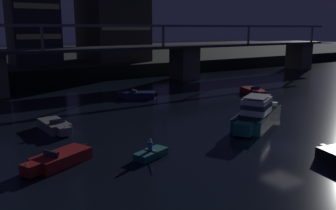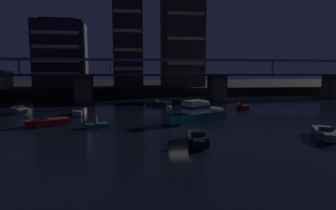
{
  "view_description": "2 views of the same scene",
  "coord_description": "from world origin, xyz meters",
  "views": [
    {
      "loc": [
        -21.19,
        -16.89,
        8.85
      ],
      "look_at": [
        -3.05,
        11.37,
        1.65
      ],
      "focal_mm": 38.44,
      "sensor_mm": 36.0,
      "label": 1
    },
    {
      "loc": [
        -5.52,
        -28.56,
        6.48
      ],
      "look_at": [
        0.55,
        13.84,
        1.27
      ],
      "focal_mm": 29.23,
      "sensor_mm": 36.0,
      "label": 2
    }
  ],
  "objects": [
    {
      "name": "speedboat_near_center",
      "position": [
        0.66,
        -4.77,
        0.41
      ],
      "size": [
        2.54,
        5.22,
        1.16
      ],
      "color": "black",
      "rests_on": "ground"
    },
    {
      "name": "speedboat_mid_center",
      "position": [
        -13.07,
        14.19,
        0.41
      ],
      "size": [
        2.05,
        5.22,
        1.16
      ],
      "color": "gray",
      "rests_on": "ground"
    },
    {
      "name": "tower_west_low",
      "position": [
        -24.33,
        53.43,
        11.38
      ],
      "size": [
        12.91,
        11.84,
        18.67
      ],
      "color": "#282833",
      "rests_on": "far_riverbank"
    },
    {
      "name": "speedboat_far_left",
      "position": [
        13.66,
        -4.46,
        0.41
      ],
      "size": [
        3.45,
        4.92,
        1.16
      ],
      "color": "gray",
      "rests_on": "ground"
    },
    {
      "name": "speedboat_far_center",
      "position": [
        14.61,
        17.45,
        0.41
      ],
      "size": [
        2.88,
        5.16,
        1.16
      ],
      "color": "maroon",
      "rests_on": "ground"
    },
    {
      "name": "cabin_cruiser_near_left",
      "position": [
        3.23,
        5.89,
        1.05
      ],
      "size": [
        9.0,
        6.25,
        2.79
      ],
      "color": "#196066",
      "rests_on": "ground"
    },
    {
      "name": "tower_west_tall",
      "position": [
        -5.57,
        53.69,
        15.32
      ],
      "size": [
        8.25,
        8.86,
        26.54
      ],
      "color": "#282833",
      "rests_on": "far_riverbank"
    },
    {
      "name": "speedboat_mid_right",
      "position": [
        -22.42,
        16.82,
        0.41
      ],
      "size": [
        4.06,
        4.65,
        1.16
      ],
      "color": "gray",
      "rests_on": "ground"
    },
    {
      "name": "far_riverbank",
      "position": [
        0.0,
        82.92,
        1.1
      ],
      "size": [
        240.0,
        80.0,
        2.2
      ],
      "primitive_type": "cube",
      "color": "black",
      "rests_on": "ground"
    },
    {
      "name": "ground_plane",
      "position": [
        0.0,
        0.0,
        0.0
      ],
      "size": [
        400.0,
        400.0,
        0.0
      ],
      "primitive_type": "plane",
      "color": "black"
    },
    {
      "name": "tower_central",
      "position": [
        10.39,
        53.88,
        19.13
      ],
      "size": [
        11.24,
        13.99,
        34.16
      ],
      "color": "#38332D",
      "rests_on": "far_riverbank"
    },
    {
      "name": "speedboat_near_right",
      "position": [
        -15.17,
        5.77,
        0.41
      ],
      "size": [
        5.0,
        3.26,
        1.16
      ],
      "color": "maroon",
      "rests_on": "ground"
    },
    {
      "name": "speedboat_mid_left",
      "position": [
        0.16,
        23.56,
        0.41
      ],
      "size": [
        4.82,
        3.74,
        1.16
      ],
      "color": "#19234C",
      "rests_on": "ground"
    },
    {
      "name": "dinghy_with_paddler",
      "position": [
        -9.31,
        3.8,
        0.28
      ],
      "size": [
        2.82,
        2.67,
        1.36
      ],
      "color": "#196066",
      "rests_on": "ground"
    },
    {
      "name": "river_bridge",
      "position": [
        -0.0,
        34.92,
        4.32
      ],
      "size": [
        99.08,
        6.4,
        9.38
      ],
      "color": "#605B51",
      "rests_on": "ground"
    }
  ]
}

